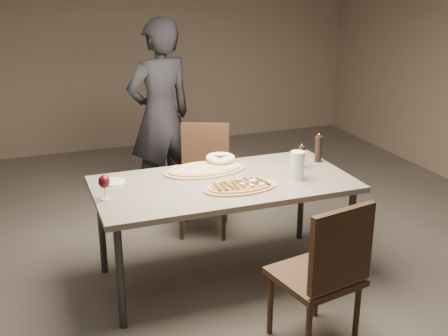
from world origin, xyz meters
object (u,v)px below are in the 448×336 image
object	(u,v)px
ham_pizza	(205,169)
bread_basket	(220,160)
chair_far	(204,172)
chair_near	(326,269)
diner	(160,116)
pepper_mill_left	(301,157)
zucchini_pizza	(240,186)
dining_table	(224,189)
carafe	(297,165)

from	to	relation	value
ham_pizza	bread_basket	world-z (taller)	bread_basket
chair_far	chair_near	bearing A→B (deg)	116.84
bread_basket	diner	distance (m)	1.14
pepper_mill_left	chair_far	distance (m)	0.99
zucchini_pizza	chair_far	bearing A→B (deg)	99.35
dining_table	diner	world-z (taller)	diner
pepper_mill_left	chair_near	distance (m)	1.16
ham_pizza	pepper_mill_left	bearing A→B (deg)	-28.86
ham_pizza	carafe	distance (m)	0.68
bread_basket	pepper_mill_left	size ratio (longest dim) A/B	1.17
zucchini_pizza	chair_far	distance (m)	1.06
zucchini_pizza	carafe	xyz separation A→B (m)	(0.44, 0.03, 0.09)
carafe	chair_far	xyz separation A→B (m)	(-0.36, 1.00, -0.34)
ham_pizza	pepper_mill_left	distance (m)	0.72
dining_table	zucchini_pizza	xyz separation A→B (m)	(0.06, -0.17, 0.07)
bread_basket	pepper_mill_left	world-z (taller)	pepper_mill_left
zucchini_pizza	chair_far	xyz separation A→B (m)	(0.09, 1.03, -0.25)
carafe	pepper_mill_left	bearing A→B (deg)	55.60
carafe	dining_table	bearing A→B (deg)	164.72
chair_near	ham_pizza	bearing A→B (deg)	93.63
zucchini_pizza	carafe	world-z (taller)	carafe
dining_table	pepper_mill_left	bearing A→B (deg)	6.25
pepper_mill_left	chair_near	world-z (taller)	chair_near
bread_basket	chair_far	distance (m)	0.61
carafe	chair_far	size ratio (longest dim) A/B	0.22
bread_basket	ham_pizza	bearing A→B (deg)	-151.16
zucchini_pizza	pepper_mill_left	distance (m)	0.63
pepper_mill_left	chair_far	xyz separation A→B (m)	(-0.50, 0.79, -0.32)
dining_table	carafe	bearing A→B (deg)	-15.28
chair_far	pepper_mill_left	bearing A→B (deg)	145.45
zucchini_pizza	chair_near	xyz separation A→B (m)	(0.20, -0.82, -0.24)
zucchini_pizza	chair_near	bearing A→B (deg)	-62.15
carafe	diner	xyz separation A→B (m)	(-0.58, 1.58, 0.03)
bread_basket	chair_near	bearing A→B (deg)	-82.97
chair_far	bread_basket	bearing A→B (deg)	108.14
chair_near	diner	bearing A→B (deg)	87.18
bread_basket	pepper_mill_left	bearing A→B (deg)	-25.35
dining_table	chair_far	bearing A→B (deg)	80.68
bread_basket	diner	bearing A→B (deg)	98.98
zucchini_pizza	bread_basket	size ratio (longest dim) A/B	2.34
ham_pizza	diner	world-z (taller)	diner
ham_pizza	carafe	size ratio (longest dim) A/B	3.00
zucchini_pizza	diner	xyz separation A→B (m)	(-0.14, 1.61, 0.12)
ham_pizza	bread_basket	distance (m)	0.18
zucchini_pizza	carafe	distance (m)	0.45
carafe	chair_near	world-z (taller)	carafe
pepper_mill_left	chair_near	bearing A→B (deg)	-110.04
bread_basket	pepper_mill_left	xyz separation A→B (m)	(0.55, -0.26, 0.04)
dining_table	pepper_mill_left	distance (m)	0.66
ham_pizza	carafe	bearing A→B (deg)	-49.15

